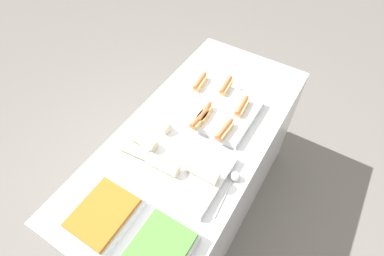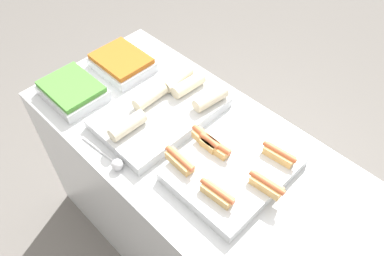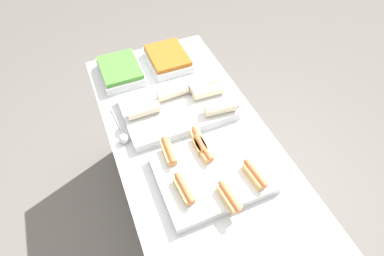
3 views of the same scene
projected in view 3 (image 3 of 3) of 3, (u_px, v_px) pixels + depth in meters
name	position (u px, v px, depth m)	size (l,w,h in m)	color
ground_plane	(193.00, 218.00, 2.17)	(12.00, 12.00, 0.00)	slate
counter	(194.00, 188.00, 1.81)	(1.64, 0.75, 0.93)	silver
tray_hotdogs	(211.00, 172.00, 1.31)	(0.45, 0.48, 0.10)	silver
tray_wraps	(180.00, 105.00, 1.56)	(0.37, 0.56, 0.11)	silver
tray_side_front	(121.00, 71.00, 1.73)	(0.29, 0.23, 0.07)	silver
tray_side_back	(168.00, 59.00, 1.80)	(0.29, 0.23, 0.07)	silver
serving_spoon_near	(123.00, 136.00, 1.45)	(0.26, 0.05, 0.05)	silver
serving_spoon_far	(236.00, 100.00, 1.60)	(0.24, 0.05, 0.05)	silver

